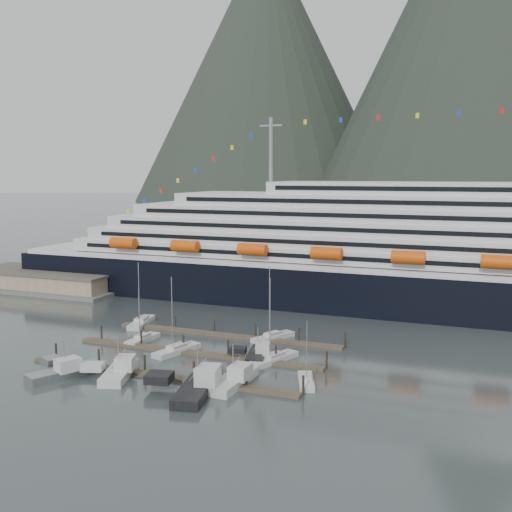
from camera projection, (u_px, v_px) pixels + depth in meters
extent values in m
plane|color=#404C4B|center=(213.00, 363.00, 102.90)|extent=(1600.00, 1600.00, 0.00)
cone|color=black|center=(502.00, 20.00, 578.43)|extent=(400.00, 400.00, 420.00)
cone|color=black|center=(266.00, 79.00, 715.91)|extent=(340.00, 340.00, 340.00)
cube|color=black|center=(407.00, 292.00, 143.69)|extent=(210.00, 28.00, 12.00)
cube|color=silver|center=(408.00, 265.00, 142.81)|extent=(205.80, 27.44, 1.50)
cube|color=silver|center=(430.00, 256.00, 140.61)|extent=(185.00, 26.00, 3.20)
cube|color=black|center=(424.00, 263.00, 128.59)|extent=(175.75, 0.20, 1.00)
cube|color=silver|center=(439.00, 243.00, 139.43)|extent=(180.00, 25.00, 3.20)
cube|color=black|center=(434.00, 248.00, 127.87)|extent=(171.00, 0.20, 1.00)
cube|color=silver|center=(449.00, 229.00, 138.26)|extent=(172.00, 24.00, 3.20)
cube|color=black|center=(445.00, 233.00, 127.16)|extent=(163.40, 0.20, 1.00)
cube|color=silver|center=(459.00, 216.00, 137.08)|extent=(160.00, 23.00, 3.20)
cube|color=black|center=(455.00, 218.00, 126.44)|extent=(152.00, 0.20, 1.00)
cube|color=silver|center=(468.00, 202.00, 135.92)|extent=(140.00, 22.00, 3.00)
cube|color=black|center=(466.00, 204.00, 125.74)|extent=(133.00, 0.20, 1.00)
cube|color=silver|center=(478.00, 189.00, 134.78)|extent=(95.00, 20.00, 3.00)
cube|color=black|center=(477.00, 189.00, 125.52)|extent=(90.25, 0.20, 1.00)
cylinder|color=gray|center=(271.00, 150.00, 151.93)|extent=(1.00, 1.00, 16.00)
cylinder|color=#E44E0C|center=(123.00, 243.00, 154.30)|extent=(7.00, 2.80, 2.80)
cylinder|color=#E44E0C|center=(185.00, 246.00, 147.65)|extent=(7.00, 2.80, 2.80)
cylinder|color=#E44E0C|center=(252.00, 249.00, 141.01)|extent=(7.00, 2.80, 2.80)
cylinder|color=#E44E0C|center=(326.00, 253.00, 134.37)|extent=(7.00, 2.80, 2.80)
cylinder|color=#E44E0C|center=(408.00, 257.00, 127.73)|extent=(7.00, 2.80, 2.80)
cylinder|color=#E44E0C|center=(499.00, 262.00, 121.09)|extent=(7.00, 2.80, 2.80)
cube|color=#595956|center=(48.00, 288.00, 168.03)|extent=(46.00, 20.00, 1.20)
cube|color=tan|center=(47.00, 281.00, 167.73)|extent=(42.00, 16.00, 5.00)
cube|color=#595147|center=(47.00, 271.00, 167.36)|extent=(43.00, 17.00, 0.60)
cube|color=#403729|center=(157.00, 376.00, 95.51)|extent=(48.00, 2.00, 0.50)
cylinder|color=black|center=(56.00, 352.00, 104.12)|extent=(0.36, 0.36, 3.20)
cylinder|color=black|center=(99.00, 358.00, 100.79)|extent=(0.36, 0.36, 3.20)
cylinder|color=black|center=(145.00, 364.00, 97.47)|extent=(0.36, 0.36, 3.20)
cylinder|color=black|center=(194.00, 371.00, 94.15)|extent=(0.36, 0.36, 3.20)
cylinder|color=black|center=(247.00, 378.00, 90.83)|extent=(0.36, 0.36, 3.20)
cylinder|color=black|center=(303.00, 386.00, 87.51)|extent=(0.36, 0.36, 3.20)
cube|color=#403729|center=(195.00, 353.00, 107.47)|extent=(48.00, 2.00, 0.50)
cylinder|color=black|center=(102.00, 334.00, 116.07)|extent=(0.36, 0.36, 3.20)
cylinder|color=black|center=(141.00, 339.00, 112.75)|extent=(0.36, 0.36, 3.20)
cylinder|color=black|center=(183.00, 344.00, 109.43)|extent=(0.36, 0.36, 3.20)
cylinder|color=black|center=(228.00, 349.00, 106.11)|extent=(0.36, 0.36, 3.20)
cylinder|color=black|center=(276.00, 354.00, 102.79)|extent=(0.36, 0.36, 3.20)
cylinder|color=black|center=(327.00, 361.00, 99.47)|extent=(0.36, 0.36, 3.20)
cube|color=#403729|center=(226.00, 335.00, 119.42)|extent=(48.00, 2.00, 0.50)
cylinder|color=black|center=(139.00, 319.00, 128.02)|extent=(0.36, 0.36, 3.20)
cylinder|color=black|center=(175.00, 323.00, 124.70)|extent=(0.36, 0.36, 3.20)
cylinder|color=black|center=(214.00, 327.00, 121.38)|extent=(0.36, 0.36, 3.20)
cylinder|color=black|center=(255.00, 331.00, 118.06)|extent=(0.36, 0.36, 3.20)
cylinder|color=black|center=(299.00, 336.00, 114.74)|extent=(0.36, 0.36, 3.20)
cylinder|color=black|center=(345.00, 340.00, 111.42)|extent=(0.36, 0.36, 3.20)
cube|color=silver|center=(143.00, 340.00, 115.64)|extent=(3.00, 8.64, 1.32)
cube|color=silver|center=(142.00, 336.00, 115.53)|extent=(2.08, 3.09, 0.76)
cylinder|color=gray|center=(139.00, 314.00, 114.14)|extent=(0.15, 0.15, 9.72)
cube|color=silver|center=(177.00, 352.00, 108.41)|extent=(5.29, 10.43, 1.41)
cube|color=silver|center=(177.00, 347.00, 108.29)|extent=(2.91, 3.95, 0.81)
cylinder|color=gray|center=(172.00, 313.00, 106.63)|extent=(0.16, 0.16, 13.23)
cube|color=silver|center=(274.00, 360.00, 103.33)|extent=(6.10, 10.85, 1.36)
cube|color=silver|center=(274.00, 355.00, 103.21)|extent=(3.12, 4.17, 0.77)
cylinder|color=gray|center=(270.00, 318.00, 101.51)|extent=(0.15, 0.15, 13.99)
cube|color=silver|center=(142.00, 324.00, 128.63)|extent=(5.26, 11.11, 1.51)
cube|color=silver|center=(141.00, 319.00, 128.50)|extent=(2.98, 4.17, 0.86)
cylinder|color=gray|center=(139.00, 292.00, 126.61)|extent=(0.17, 0.17, 12.76)
cube|color=silver|center=(273.00, 338.00, 117.17)|extent=(6.47, 9.96, 1.32)
cube|color=silver|center=(273.00, 334.00, 117.06)|extent=(3.19, 3.93, 0.75)
cylinder|color=gray|center=(269.00, 301.00, 115.49)|extent=(0.15, 0.15, 13.81)
cube|color=silver|center=(306.00, 382.00, 92.34)|extent=(4.80, 8.06, 1.21)
cube|color=silver|center=(306.00, 378.00, 92.23)|extent=(2.56, 3.15, 0.69)
cylinder|color=gray|center=(307.00, 351.00, 90.85)|extent=(0.14, 0.14, 9.41)
cube|color=gray|center=(65.00, 374.00, 96.11)|extent=(8.03, 12.45, 1.87)
cube|color=gray|center=(52.00, 360.00, 99.24)|extent=(3.99, 3.74, 1.12)
cube|color=silver|center=(68.00, 365.00, 95.00)|extent=(3.88, 4.39, 2.05)
cube|color=black|center=(68.00, 360.00, 94.90)|extent=(3.61, 4.09, 0.47)
cylinder|color=gray|center=(64.00, 353.00, 95.65)|extent=(0.15, 0.15, 4.67)
cube|color=silver|center=(119.00, 375.00, 95.62)|extent=(7.04, 11.63, 2.01)
cube|color=silver|center=(93.00, 367.00, 95.65)|extent=(4.03, 3.42, 1.21)
cube|color=silver|center=(125.00, 363.00, 95.30)|extent=(3.75, 4.06, 2.21)
cube|color=black|center=(125.00, 358.00, 95.19)|extent=(3.48, 3.78, 0.50)
cylinder|color=gray|center=(118.00, 352.00, 95.12)|extent=(0.16, 0.16, 5.03)
cube|color=black|center=(198.00, 389.00, 89.20)|extent=(7.43, 16.24, 2.25)
cube|color=black|center=(159.00, 378.00, 89.93)|extent=(4.49, 4.22, 1.35)
cube|color=silver|center=(208.00, 375.00, 88.65)|extent=(4.11, 5.30, 2.47)
cube|color=black|center=(208.00, 369.00, 88.52)|extent=(3.82, 4.94, 0.56)
cylinder|color=gray|center=(198.00, 362.00, 88.63)|extent=(0.18, 0.18, 5.62)
cube|color=silver|center=(233.00, 383.00, 91.86)|extent=(3.85, 12.06, 2.00)
cube|color=silver|center=(207.00, 371.00, 93.46)|extent=(3.45, 2.71, 1.20)
cube|color=silver|center=(240.00, 372.00, 91.13)|extent=(2.87, 3.65, 2.20)
cube|color=black|center=(240.00, 367.00, 91.02)|extent=(2.67, 3.41, 0.50)
cylinder|color=gray|center=(233.00, 360.00, 91.36)|extent=(0.16, 0.16, 4.99)
cube|color=black|center=(258.00, 356.00, 105.26)|extent=(5.17, 9.87, 1.71)
cube|color=black|center=(238.00, 350.00, 105.65)|extent=(3.31, 2.69, 1.03)
cube|color=silver|center=(263.00, 348.00, 104.90)|extent=(2.98, 3.30, 1.88)
cube|color=black|center=(263.00, 344.00, 104.81)|extent=(2.77, 3.08, 0.43)
cylinder|color=gray|center=(258.00, 339.00, 104.84)|extent=(0.14, 0.14, 4.28)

